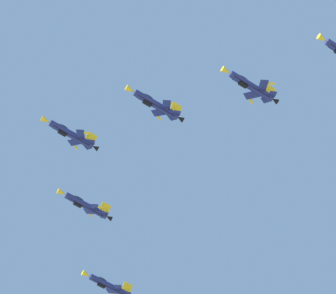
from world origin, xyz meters
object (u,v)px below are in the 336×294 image
Objects in this scene: fighter_jet_right_wing at (85,205)px; fighter_jet_left_outer at (251,86)px; fighter_jet_left_wing at (155,104)px; fighter_jet_right_outer at (109,286)px; fighter_jet_lead at (70,134)px.

fighter_jet_right_wing reaches higher than fighter_jet_left_outer.
fighter_jet_left_wing is 34.26m from fighter_jet_right_wing.
fighter_jet_right_outer is (-17.12, 51.63, 0.90)m from fighter_jet_left_wing.
fighter_jet_left_outer reaches higher than fighter_jet_left_wing.
fighter_jet_lead reaches higher than fighter_jet_left_wing.
fighter_jet_right_wing is (1.28, 19.96, -0.60)m from fighter_jet_lead.
fighter_jet_right_wing is 24.64m from fighter_jet_right_outer.
fighter_jet_right_wing reaches higher than fighter_jet_right_outer.
fighter_jet_left_outer is (43.53, -29.90, -1.56)m from fighter_jet_right_wing.
fighter_jet_lead is at bearing 140.35° from fighter_jet_right_wing.
fighter_jet_left_outer is at bearing -138.50° from fighter_jet_lead.
fighter_jet_lead reaches higher than fighter_jet_right_outer.
fighter_jet_lead reaches higher than fighter_jet_right_wing.
fighter_jet_right_outer reaches higher than fighter_jet_left_wing.
fighter_jet_right_wing is 1.00× the size of fighter_jet_right_outer.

